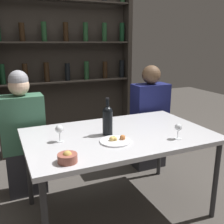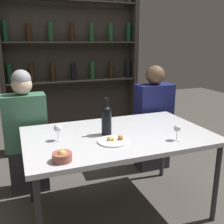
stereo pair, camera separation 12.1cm
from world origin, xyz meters
The scene contains 10 objects.
ground_plane centered at (0.00, 0.00, 0.00)m, with size 10.00×10.00×0.00m, color #47423D.
dining_table centered at (0.00, 0.00, 0.68)m, with size 1.52×0.94×0.73m.
wine_rack_wall centered at (0.00, 1.66, 1.17)m, with size 1.85×0.21×2.23m.
wine_bottle centered at (-0.10, 0.02, 0.86)m, with size 0.08×0.08×0.31m.
wine_glass_0 centered at (-0.49, 0.02, 0.82)m, with size 0.06×0.06×0.13m.
wine_glass_1 centered at (0.37, -0.30, 0.82)m, with size 0.06×0.06×0.12m.
food_plate_0 centered at (-0.10, -0.16, 0.74)m, with size 0.24×0.24×0.05m.
snack_bowl centered at (-0.53, -0.35, 0.76)m, with size 0.13×0.13×0.08m.
seated_person_left centered at (-0.70, 0.65, 0.58)m, with size 0.40×0.22×1.22m.
seated_person_right centered at (0.70, 0.65, 0.57)m, with size 0.41×0.22×1.22m.
Camera 1 is at (-0.89, -1.85, 1.47)m, focal length 42.00 mm.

